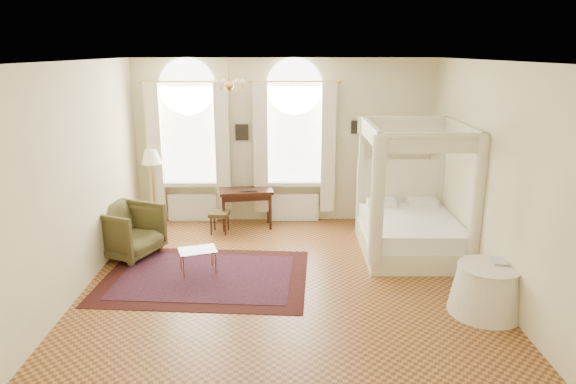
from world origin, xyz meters
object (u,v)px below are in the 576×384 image
armchair (128,231)px  floor_lamp (151,160)px  nightstand (416,210)px  canopy_bed (411,224)px  side_table (486,290)px  stool (219,215)px  coffee_table (198,252)px  writing_desk (246,195)px

armchair → floor_lamp: bearing=22.0°
nightstand → armchair: bearing=-163.0°
canopy_bed → side_table: canopy_bed is taller
stool → floor_lamp: (-1.37, 0.51, 0.98)m
floor_lamp → side_table: bearing=-34.7°
stool → canopy_bed: bearing=-16.8°
armchair → side_table: armchair is taller
nightstand → coffee_table: bearing=-149.7°
nightstand → stool: nightstand is taller
floor_lamp → side_table: floor_lamp is taller
stool → floor_lamp: floor_lamp is taller
armchair → floor_lamp: 1.87m
canopy_bed → floor_lamp: bearing=162.1°
writing_desk → armchair: bearing=-143.1°
canopy_bed → armchair: size_ratio=2.32×
armchair → side_table: bearing=-86.4°
canopy_bed → armchair: 4.89m
coffee_table → side_table: side_table is taller
coffee_table → armchair: bearing=150.7°
coffee_table → side_table: bearing=-17.8°
nightstand → canopy_bed: bearing=-107.9°
canopy_bed → nightstand: bearing=72.1°
writing_desk → side_table: (3.46, -3.51, -0.34)m
armchair → floor_lamp: size_ratio=0.63×
nightstand → coffee_table: size_ratio=0.87×
writing_desk → floor_lamp: floor_lamp is taller
armchair → floor_lamp: floor_lamp is taller
armchair → side_table: 5.78m
nightstand → floor_lamp: floor_lamp is taller
canopy_bed → coffee_table: 3.67m
nightstand → writing_desk: size_ratio=0.53×
stool → floor_lamp: bearing=159.5°
nightstand → side_table: side_table is taller
canopy_bed → nightstand: canopy_bed is taller
coffee_table → writing_desk: bearing=74.0°
canopy_bed → nightstand: 1.65m
armchair → side_table: (5.40, -2.05, -0.12)m
writing_desk → floor_lamp: size_ratio=0.71×
canopy_bed → writing_desk: canopy_bed is taller
writing_desk → side_table: 4.94m
floor_lamp → stool: bearing=-20.5°
canopy_bed → floor_lamp: size_ratio=1.45×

